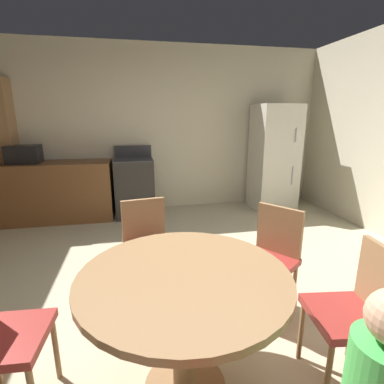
% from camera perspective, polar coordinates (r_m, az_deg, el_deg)
% --- Properties ---
extents(ground_plane, '(14.00, 14.00, 0.00)m').
position_cam_1_polar(ground_plane, '(2.67, 0.58, -21.33)').
color(ground_plane, beige).
extents(wall_back, '(5.82, 0.12, 2.70)m').
position_cam_1_polar(wall_back, '(5.06, -6.38, 12.08)').
color(wall_back, beige).
rests_on(wall_back, ground).
extents(kitchen_counter, '(1.80, 0.60, 0.90)m').
position_cam_1_polar(kitchen_counter, '(4.93, -25.81, 0.05)').
color(kitchen_counter, brown).
rests_on(kitchen_counter, ground).
extents(pantry_column, '(0.44, 0.36, 2.10)m').
position_cam_1_polar(pantry_column, '(5.22, -33.35, 6.55)').
color(pantry_column, '#9E754C').
rests_on(pantry_column, ground).
extents(oven_range, '(0.60, 0.60, 1.10)m').
position_cam_1_polar(oven_range, '(4.77, -11.15, 1.01)').
color(oven_range, '#2D2B28').
rests_on(oven_range, ground).
extents(refrigerator, '(0.68, 0.68, 1.76)m').
position_cam_1_polar(refrigerator, '(5.20, 15.71, 6.48)').
color(refrigerator, silver).
rests_on(refrigerator, ground).
extents(microwave, '(0.44, 0.32, 0.26)m').
position_cam_1_polar(microwave, '(4.93, -30.06, 6.41)').
color(microwave, black).
rests_on(microwave, kitchen_counter).
extents(dining_table, '(1.14, 1.14, 0.76)m').
position_cam_1_polar(dining_table, '(1.69, -1.48, -20.35)').
color(dining_table, '#9E754C').
rests_on(dining_table, ground).
extents(chair_north, '(0.46, 0.46, 0.87)m').
position_cam_1_polar(chair_north, '(2.59, -8.80, -9.91)').
color(chair_north, '#9E754C').
rests_on(chair_north, ground).
extents(chair_east, '(0.45, 0.45, 0.87)m').
position_cam_1_polar(chair_east, '(2.04, 29.80, -19.08)').
color(chair_east, '#9E754C').
rests_on(chair_east, ground).
extents(chair_northeast, '(0.56, 0.56, 0.87)m').
position_cam_1_polar(chair_northeast, '(2.46, 15.23, -11.61)').
color(chair_northeast, '#9E754C').
rests_on(chair_northeast, ground).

